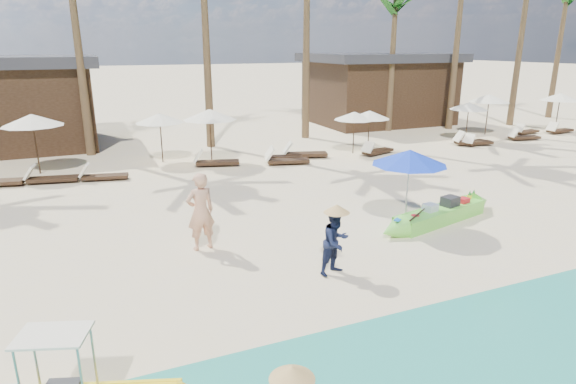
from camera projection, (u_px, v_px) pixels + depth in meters
name	position (u px, v px, depth m)	size (l,w,h in m)	color
ground	(272.00, 272.00, 10.58)	(240.00, 240.00, 0.00)	beige
green_canoe	(440.00, 214.00, 13.53)	(5.15, 1.58, 0.67)	#69D541
tourist	(201.00, 212.00, 11.52)	(0.70, 0.46, 1.92)	tan
vendor_green	(336.00, 242.00, 10.32)	(0.71, 0.55, 1.46)	#141B37
blue_umbrella	(410.00, 157.00, 12.71)	(2.00, 2.00, 2.15)	#99999E
resort_parasol_4	(32.00, 120.00, 18.08)	(2.25, 2.25, 2.31)	#382516
lounger_4_right	(49.00, 178.00, 17.35)	(1.87, 0.86, 0.61)	#382516
resort_parasol_5	(160.00, 118.00, 20.02)	(2.02, 2.02, 2.08)	#382516
lounger_5_left	(101.00, 175.00, 17.71)	(1.76, 0.85, 0.57)	#382516
resort_parasol_6	(210.00, 114.00, 19.75)	(2.21, 2.21, 2.28)	#382516
lounger_6_left	(214.00, 161.00, 19.78)	(1.93, 1.03, 0.63)	#382516
lounger_6_right	(285.00, 160.00, 20.06)	(1.92, 1.01, 0.62)	#382516
resort_parasol_7	(354.00, 116.00, 21.71)	(1.86, 1.86, 1.91)	#382516
lounger_7_left	(282.00, 156.00, 20.84)	(1.69, 0.95, 0.55)	#382516
lounger_7_right	(303.00, 153.00, 21.24)	(2.05, 1.14, 0.66)	#382516
resort_parasol_8	(370.00, 115.00, 21.99)	(1.87, 1.87, 1.93)	#382516
lounger_8_left	(376.00, 150.00, 21.86)	(1.81, 1.05, 0.59)	#382516
resort_parasol_9	(469.00, 106.00, 24.73)	(1.92, 1.92, 1.98)	#382516
lounger_9_left	(471.00, 141.00, 23.87)	(1.99, 1.09, 0.65)	#382516
lounger_9_right	(474.00, 142.00, 23.91)	(1.74, 1.02, 0.57)	#382516
resort_parasol_10	(489.00, 98.00, 26.31)	(2.16, 2.16, 2.23)	#382516
lounger_10_left	(523.00, 137.00, 25.20)	(1.78, 0.82, 0.58)	#382516
lounger_10_right	(525.00, 131.00, 26.92)	(1.69, 0.67, 0.56)	#382516
resort_parasol_11	(560.00, 97.00, 27.24)	(2.13, 2.13, 2.20)	#382516
lounger_11_left	(559.00, 130.00, 27.15)	(1.82, 0.68, 0.60)	#382516
palm_6	(396.00, 2.00, 26.08)	(2.08, 2.08, 8.51)	brown
pavilion_east	(379.00, 88.00, 30.56)	(8.80, 6.60, 4.30)	#382516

